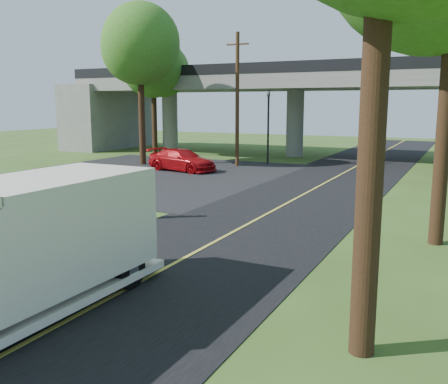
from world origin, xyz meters
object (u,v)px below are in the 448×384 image
Objects in this scene: utility_pole at (237,99)px; red_sedan at (182,160)px; pedestrian at (148,196)px; traffic_signal at (268,119)px; tree_left_lot at (141,50)px; step_van at (22,243)px; tree_left_far at (154,65)px.

utility_pole reaches higher than red_sedan.
pedestrian is (5.86, -12.27, 0.16)m from red_sedan.
utility_pole is (-1.50, -2.00, 1.40)m from traffic_signal.
step_van is at bearing -60.13° from tree_left_lot.
utility_pole is 5.20× the size of pedestrian.
step_van is at bearing -146.48° from red_sedan.
step_van is at bearing 113.10° from pedestrian.
utility_pole is at bearing 18.97° from tree_left_lot.
step_van is (4.97, -26.39, -1.70)m from traffic_signal.
traffic_signal is 0.58× the size of utility_pole.
traffic_signal is 10.01m from tree_left_lot.
traffic_signal is 0.78× the size of step_van.
pedestrian is (9.99, -13.89, -7.04)m from tree_left_lot.
traffic_signal is 11.75m from tree_left_far.
step_van is (12.76, -22.22, -6.40)m from tree_left_lot.
tree_left_lot reaches higher than red_sedan.
utility_pole is 25.42m from step_van.
pedestrian is (2.20, -18.06, -2.33)m from traffic_signal.
pedestrian is (12.99, -19.89, -6.58)m from tree_left_far.
tree_left_lot reaches higher than tree_left_far.
tree_left_lot is (-7.79, -4.16, 4.70)m from traffic_signal.
tree_left_far is at bearing -52.12° from pedestrian.
step_van reaches higher than pedestrian.
tree_left_far is (-9.29, 3.84, 2.86)m from utility_pole.
utility_pole is 7.43m from tree_left_lot.
pedestrian is at bearing -83.05° from traffic_signal.
tree_left_far is at bearing 170.35° from traffic_signal.
tree_left_lot is at bearing 79.40° from red_sedan.
tree_left_far is 1.49× the size of step_van.
tree_left_lot is 8.46m from red_sedan.
utility_pole reaches higher than pedestrian.
tree_left_far is (-10.79, 1.84, 4.25)m from traffic_signal.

